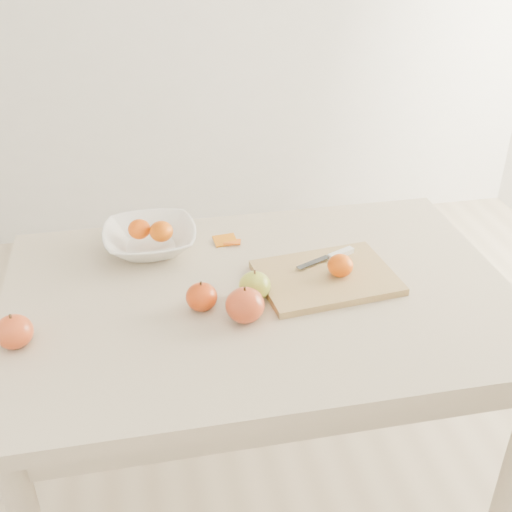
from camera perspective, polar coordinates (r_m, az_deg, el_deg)
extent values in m
plane|color=#C6B293|center=(2.03, 0.30, -20.96)|extent=(3.50, 3.50, 0.00)
cube|color=#C4B094|center=(1.53, 0.37, -3.84)|extent=(1.20, 0.80, 0.04)
cylinder|color=#BCAA8E|center=(2.02, -17.05, -8.71)|extent=(0.06, 0.06, 0.71)
cylinder|color=#BCAA8E|center=(2.16, 12.72, -5.25)|extent=(0.06, 0.06, 0.71)
cylinder|color=#BCAA8E|center=(1.73, 21.71, -18.27)|extent=(0.06, 0.06, 0.71)
cube|color=tan|center=(1.56, 6.25, -1.90)|extent=(0.34, 0.27, 0.02)
ellipsoid|color=#D05C07|center=(1.54, 7.50, -0.85)|extent=(0.06, 0.06, 0.05)
imported|color=white|center=(1.69, -9.39, 1.48)|extent=(0.24, 0.24, 0.06)
ellipsoid|color=#D25307|center=(1.69, -10.34, 2.37)|extent=(0.06, 0.06, 0.05)
ellipsoid|color=#D35607|center=(1.67, -8.42, 2.19)|extent=(0.06, 0.06, 0.05)
cube|color=#CD6C0E|center=(1.72, -2.76, 1.29)|extent=(0.06, 0.05, 0.01)
cube|color=#C9530E|center=(1.71, -2.13, 1.19)|extent=(0.05, 0.04, 0.01)
cube|color=white|center=(1.63, 7.55, 0.21)|extent=(0.08, 0.05, 0.01)
cube|color=#393C41|center=(1.59, 5.10, -0.57)|extent=(0.09, 0.05, 0.00)
ellipsoid|color=olive|center=(1.48, -0.11, -2.67)|extent=(0.07, 0.07, 0.07)
ellipsoid|color=maroon|center=(1.41, -0.99, -4.39)|extent=(0.09, 0.09, 0.08)
ellipsoid|color=maroon|center=(1.45, -4.86, -3.64)|extent=(0.07, 0.07, 0.06)
ellipsoid|color=maroon|center=(1.43, -20.71, -6.31)|extent=(0.08, 0.08, 0.07)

